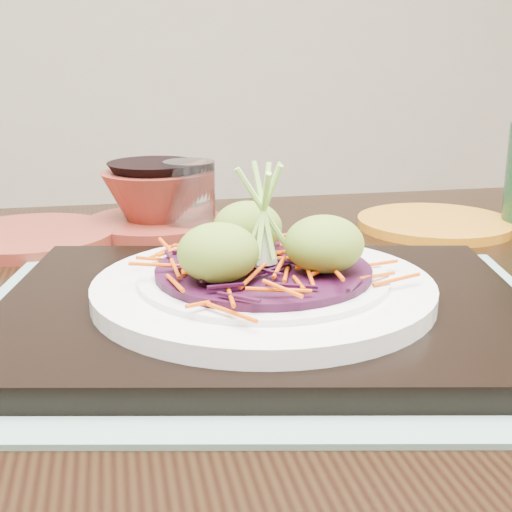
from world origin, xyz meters
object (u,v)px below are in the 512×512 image
object	(u,v)px
terracotta_bowl_set	(155,203)
white_plate	(263,287)
serving_tray	(263,309)
water_glass	(190,198)
terracotta_side_plate	(31,237)
yellow_plate	(435,223)
dining_table	(214,415)

from	to	relation	value
terracotta_bowl_set	white_plate	bearing A→B (deg)	-84.45
serving_tray	water_glass	xyz separation A→B (m)	(0.00, 0.31, 0.03)
white_plate	terracotta_bowl_set	distance (m)	0.34
white_plate	terracotta_side_plate	xyz separation A→B (m)	(-0.18, 0.31, -0.02)
terracotta_side_plate	white_plate	bearing A→B (deg)	-60.46
white_plate	yellow_plate	bearing A→B (deg)	39.43
dining_table	serving_tray	size ratio (longest dim) A/B	3.34
water_glass	terracotta_bowl_set	bearing A→B (deg)	139.75
dining_table	terracotta_bowl_set	bearing A→B (deg)	95.86
dining_table	white_plate	bearing A→B (deg)	-59.21
white_plate	terracotta_side_plate	bearing A→B (deg)	119.54
terracotta_side_plate	terracotta_bowl_set	size ratio (longest dim) A/B	0.87
serving_tray	terracotta_bowl_set	world-z (taller)	terracotta_bowl_set
yellow_plate	dining_table	bearing A→B (deg)	-150.39
terracotta_side_plate	serving_tray	bearing A→B (deg)	-60.46
white_plate	yellow_plate	size ratio (longest dim) A/B	1.42
serving_tray	terracotta_side_plate	world-z (taller)	serving_tray
terracotta_bowl_set	yellow_plate	xyz separation A→B (m)	(0.33, -0.09, -0.03)
dining_table	water_glass	xyz separation A→B (m)	(0.03, 0.25, 0.15)
terracotta_bowl_set	yellow_plate	distance (m)	0.34
white_plate	terracotta_bowl_set	size ratio (longest dim) A/B	1.24
serving_tray	water_glass	world-z (taller)	water_glass
white_plate	terracotta_bowl_set	bearing A→B (deg)	95.55
terracotta_bowl_set	terracotta_side_plate	bearing A→B (deg)	-170.78
white_plate	yellow_plate	xyz separation A→B (m)	(0.30, 0.24, -0.03)
terracotta_side_plate	yellow_plate	world-z (taller)	terracotta_side_plate
dining_table	water_glass	size ratio (longest dim) A/B	16.06
water_glass	dining_table	bearing A→B (deg)	-97.56
white_plate	terracotta_side_plate	size ratio (longest dim) A/B	1.42
serving_tray	yellow_plate	distance (m)	0.38
white_plate	yellow_plate	distance (m)	0.38
dining_table	yellow_plate	xyz separation A→B (m)	(0.32, 0.18, 0.11)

